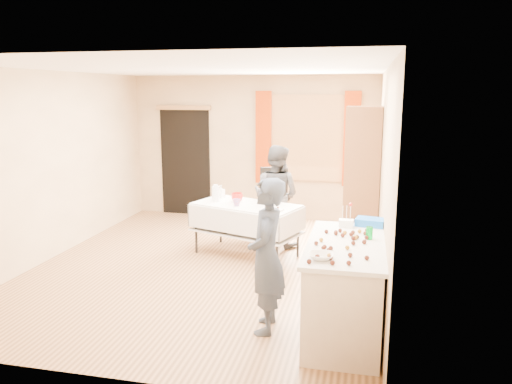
% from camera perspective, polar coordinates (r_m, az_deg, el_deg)
% --- Properties ---
extents(floor, '(4.50, 5.50, 0.02)m').
position_cam_1_polar(floor, '(6.86, -5.58, -8.46)').
color(floor, '#9E7047').
rests_on(floor, ground).
extents(ceiling, '(4.50, 5.50, 0.02)m').
position_cam_1_polar(ceiling, '(6.46, -6.05, 13.97)').
color(ceiling, white).
rests_on(ceiling, floor).
extents(wall_back, '(4.50, 0.02, 2.60)m').
position_cam_1_polar(wall_back, '(9.17, -0.38, 5.07)').
color(wall_back, tan).
rests_on(wall_back, floor).
extents(wall_front, '(4.50, 0.02, 2.60)m').
position_cam_1_polar(wall_front, '(4.06, -18.11, -3.69)').
color(wall_front, tan).
rests_on(wall_front, floor).
extents(wall_left, '(0.02, 5.50, 2.60)m').
position_cam_1_polar(wall_left, '(7.55, -22.35, 2.83)').
color(wall_left, tan).
rests_on(wall_left, floor).
extents(wall_right, '(0.02, 5.50, 2.60)m').
position_cam_1_polar(wall_right, '(6.21, 14.42, 1.64)').
color(wall_right, tan).
rests_on(wall_right, floor).
extents(window_frame, '(1.32, 0.06, 1.52)m').
position_cam_1_polar(window_frame, '(8.94, 5.86, 6.14)').
color(window_frame, olive).
rests_on(window_frame, wall_back).
extents(window_pane, '(1.20, 0.02, 1.40)m').
position_cam_1_polar(window_pane, '(8.92, 5.84, 6.13)').
color(window_pane, white).
rests_on(window_pane, wall_back).
extents(curtain_left, '(0.28, 0.06, 1.65)m').
position_cam_1_polar(curtain_left, '(9.01, 0.86, 6.24)').
color(curtain_left, '#992E05').
rests_on(curtain_left, wall_back).
extents(curtain_right, '(0.28, 0.06, 1.65)m').
position_cam_1_polar(curtain_right, '(8.83, 10.87, 5.93)').
color(curtain_right, '#992E05').
rests_on(curtain_right, wall_back).
extents(doorway, '(0.95, 0.04, 2.00)m').
position_cam_1_polar(doorway, '(9.55, -8.06, 3.40)').
color(doorway, black).
rests_on(doorway, floor).
extents(door_lintel, '(1.05, 0.06, 0.08)m').
position_cam_1_polar(door_lintel, '(9.43, -8.30, 9.52)').
color(door_lintel, olive).
rests_on(door_lintel, wall_back).
extents(cabinet, '(0.50, 0.60, 2.11)m').
position_cam_1_polar(cabinet, '(7.43, 11.99, 1.40)').
color(cabinet, brown).
rests_on(cabinet, floor).
extents(counter, '(0.73, 1.54, 0.91)m').
position_cam_1_polar(counter, '(4.98, 10.10, -10.77)').
color(counter, beige).
rests_on(counter, floor).
extents(party_table, '(1.67, 1.22, 0.75)m').
position_cam_1_polar(party_table, '(7.14, -1.11, -3.77)').
color(party_table, black).
rests_on(party_table, floor).
extents(chair, '(0.49, 0.49, 1.10)m').
position_cam_1_polar(chair, '(8.12, 1.93, -2.75)').
color(chair, black).
rests_on(chair, floor).
extents(girl, '(0.63, 0.47, 1.52)m').
position_cam_1_polar(girl, '(4.84, 1.20, -7.32)').
color(girl, '#273043').
rests_on(girl, floor).
extents(woman, '(1.06, 0.98, 1.54)m').
position_cam_1_polar(woman, '(7.54, 2.29, -0.43)').
color(woman, black).
rests_on(woman, floor).
extents(soda_can, '(0.09, 0.09, 0.12)m').
position_cam_1_polar(soda_can, '(4.97, 12.83, -4.58)').
color(soda_can, '#029E29').
rests_on(soda_can, counter).
extents(mixing_bowl, '(0.24, 0.24, 0.05)m').
position_cam_1_polar(mixing_bowl, '(4.33, 7.44, -7.28)').
color(mixing_bowl, white).
rests_on(mixing_bowl, counter).
extents(foam_block, '(0.15, 0.11, 0.08)m').
position_cam_1_polar(foam_block, '(5.36, 10.26, -3.54)').
color(foam_block, white).
rests_on(foam_block, counter).
extents(blue_basket, '(0.33, 0.25, 0.08)m').
position_cam_1_polar(blue_basket, '(5.46, 12.93, -3.37)').
color(blue_basket, blue).
rests_on(blue_basket, counter).
extents(pitcher, '(0.15, 0.15, 0.22)m').
position_cam_1_polar(pitcher, '(7.23, -4.63, -0.23)').
color(pitcher, silver).
rests_on(pitcher, party_table).
extents(cup_red, '(0.21, 0.21, 0.13)m').
position_cam_1_polar(cup_red, '(7.20, -2.18, -0.62)').
color(cup_red, red).
rests_on(cup_red, party_table).
extents(cup_rainbow, '(0.19, 0.19, 0.10)m').
position_cam_1_polar(cup_rainbow, '(6.94, -2.22, -1.21)').
color(cup_rainbow, red).
rests_on(cup_rainbow, party_table).
extents(small_bowl, '(0.28, 0.28, 0.05)m').
position_cam_1_polar(small_bowl, '(6.99, 1.55, -1.31)').
color(small_bowl, white).
rests_on(small_bowl, party_table).
extents(pastry_tray, '(0.33, 0.27, 0.02)m').
position_cam_1_polar(pastry_tray, '(6.68, 1.78, -2.05)').
color(pastry_tray, white).
rests_on(pastry_tray, party_table).
extents(bottle, '(0.14, 0.14, 0.19)m').
position_cam_1_polar(bottle, '(7.50, -4.02, 0.08)').
color(bottle, white).
rests_on(bottle, party_table).
extents(cake_balls, '(0.51, 1.12, 0.04)m').
position_cam_1_polar(cake_balls, '(4.76, 9.94, -5.71)').
color(cake_balls, '#3F2314').
rests_on(cake_balls, counter).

